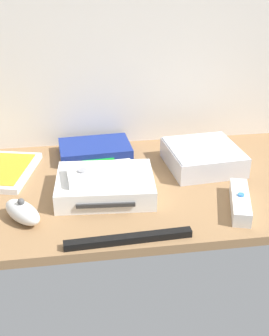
{
  "coord_description": "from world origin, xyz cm",
  "views": [
    {
      "loc": [
        -12.66,
        -86.78,
        49.36
      ],
      "look_at": [
        0.0,
        0.0,
        4.0
      ],
      "focal_mm": 46.61,
      "sensor_mm": 36.0,
      "label": 1
    }
  ],
  "objects_px": {
    "remote_nunchuk": "(22,212)",
    "sensor_bar": "(129,239)",
    "game_case": "(3,171)",
    "mini_computer": "(203,157)",
    "remote_classic_pad": "(101,174)",
    "network_router": "(95,150)",
    "game_console": "(105,185)",
    "remote_wand": "(240,202)"
  },
  "relations": [
    {
      "from": "game_case",
      "to": "sensor_bar",
      "type": "bearing_deg",
      "value": -35.74
    },
    {
      "from": "network_router",
      "to": "sensor_bar",
      "type": "height_order",
      "value": "network_router"
    },
    {
      "from": "mini_computer",
      "to": "remote_nunchuk",
      "type": "bearing_deg",
      "value": -156.88
    },
    {
      "from": "game_case",
      "to": "remote_wand",
      "type": "bearing_deg",
      "value": -10.14
    },
    {
      "from": "remote_wand",
      "to": "remote_nunchuk",
      "type": "xyz_separation_m",
      "value": [
        -0.44,
        0.02,
        0.01
      ]
    },
    {
      "from": "game_console",
      "to": "mini_computer",
      "type": "height_order",
      "value": "mini_computer"
    },
    {
      "from": "game_console",
      "to": "mini_computer",
      "type": "xyz_separation_m",
      "value": [
        0.25,
        0.1,
        0.0
      ]
    },
    {
      "from": "network_router",
      "to": "sensor_bar",
      "type": "distance_m",
      "value": 0.38
    },
    {
      "from": "game_case",
      "to": "network_router",
      "type": "xyz_separation_m",
      "value": [
        0.23,
        0.07,
        0.01
      ]
    },
    {
      "from": "remote_classic_pad",
      "to": "mini_computer",
      "type": "bearing_deg",
      "value": 17.25
    },
    {
      "from": "remote_classic_pad",
      "to": "game_case",
      "type": "bearing_deg",
      "value": 144.46
    },
    {
      "from": "game_case",
      "to": "remote_wand",
      "type": "xyz_separation_m",
      "value": [
        0.51,
        -0.23,
        0.01
      ]
    },
    {
      "from": "network_router",
      "to": "remote_nunchuk",
      "type": "height_order",
      "value": "remote_nunchuk"
    },
    {
      "from": "game_case",
      "to": "sensor_bar",
      "type": "height_order",
      "value": "game_case"
    },
    {
      "from": "mini_computer",
      "to": "sensor_bar",
      "type": "distance_m",
      "value": 0.36
    },
    {
      "from": "mini_computer",
      "to": "sensor_bar",
      "type": "xyz_separation_m",
      "value": [
        -0.22,
        -0.28,
        -0.02
      ]
    },
    {
      "from": "network_router",
      "to": "remote_classic_pad",
      "type": "xyz_separation_m",
      "value": [
        0.0,
        -0.2,
        0.04
      ]
    },
    {
      "from": "network_router",
      "to": "remote_wand",
      "type": "height_order",
      "value": "same"
    },
    {
      "from": "remote_nunchuk",
      "to": "sensor_bar",
      "type": "bearing_deg",
      "value": -65.08
    },
    {
      "from": "mini_computer",
      "to": "remote_classic_pad",
      "type": "relative_size",
      "value": 1.22
    },
    {
      "from": "remote_wand",
      "to": "remote_nunchuk",
      "type": "distance_m",
      "value": 0.44
    },
    {
      "from": "network_router",
      "to": "game_console",
      "type": "bearing_deg",
      "value": -90.61
    },
    {
      "from": "remote_nunchuk",
      "to": "mini_computer",
      "type": "bearing_deg",
      "value": -15.3
    },
    {
      "from": "game_console",
      "to": "remote_wand",
      "type": "relative_size",
      "value": 1.45
    },
    {
      "from": "remote_wand",
      "to": "remote_classic_pad",
      "type": "relative_size",
      "value": 1.01
    },
    {
      "from": "game_case",
      "to": "remote_nunchuk",
      "type": "distance_m",
      "value": 0.22
    },
    {
      "from": "sensor_bar",
      "to": "network_router",
      "type": "bearing_deg",
      "value": 93.24
    },
    {
      "from": "game_case",
      "to": "remote_nunchuk",
      "type": "height_order",
      "value": "remote_nunchuk"
    },
    {
      "from": "mini_computer",
      "to": "sensor_bar",
      "type": "bearing_deg",
      "value": -128.44
    },
    {
      "from": "remote_wand",
      "to": "network_router",
      "type": "bearing_deg",
      "value": 150.75
    },
    {
      "from": "game_console",
      "to": "remote_wand",
      "type": "bearing_deg",
      "value": -15.36
    },
    {
      "from": "remote_nunchuk",
      "to": "game_console",
      "type": "bearing_deg",
      "value": -13.49
    },
    {
      "from": "network_router",
      "to": "remote_wand",
      "type": "bearing_deg",
      "value": -49.56
    },
    {
      "from": "game_case",
      "to": "network_router",
      "type": "height_order",
      "value": "network_router"
    },
    {
      "from": "network_router",
      "to": "remote_wand",
      "type": "relative_size",
      "value": 1.23
    },
    {
      "from": "remote_nunchuk",
      "to": "network_router",
      "type": "bearing_deg",
      "value": 21.26
    },
    {
      "from": "remote_nunchuk",
      "to": "remote_classic_pad",
      "type": "relative_size",
      "value": 0.7
    },
    {
      "from": "sensor_bar",
      "to": "game_case",
      "type": "bearing_deg",
      "value": 127.76
    },
    {
      "from": "remote_wand",
      "to": "sensor_bar",
      "type": "bearing_deg",
      "value": -144.58
    },
    {
      "from": "mini_computer",
      "to": "remote_wand",
      "type": "relative_size",
      "value": 1.21
    },
    {
      "from": "remote_wand",
      "to": "sensor_bar",
      "type": "height_order",
      "value": "remote_wand"
    },
    {
      "from": "mini_computer",
      "to": "network_router",
      "type": "relative_size",
      "value": 0.98
    }
  ]
}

